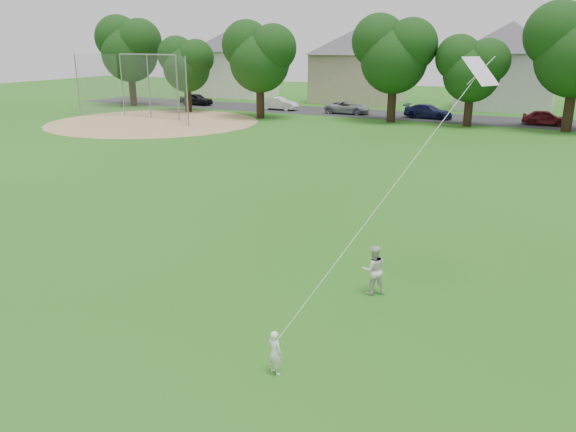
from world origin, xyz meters
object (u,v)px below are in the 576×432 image
at_px(older_boy, 373,270).
at_px(kite, 389,192).
at_px(baseball_backstop, 144,87).
at_px(toddler, 275,352).

relative_size(older_boy, kite, 0.16).
bearing_deg(baseball_backstop, older_boy, -41.41).
height_order(older_boy, kite, kite).
bearing_deg(kite, baseball_backstop, 137.77).
bearing_deg(baseball_backstop, toddler, -46.63).
bearing_deg(toddler, older_boy, -79.65).
height_order(toddler, baseball_backstop, baseball_backstop).
xyz_separation_m(toddler, kite, (1.32, 3.23, 2.82)).
distance_m(older_boy, kite, 3.07).
xyz_separation_m(older_boy, baseball_backstop, (-29.96, 26.42, 2.09)).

